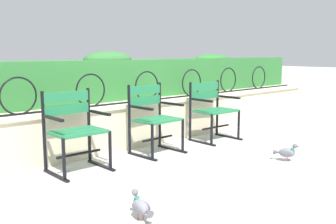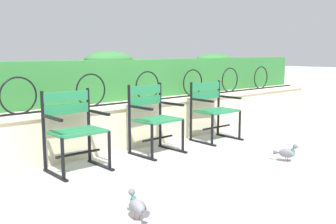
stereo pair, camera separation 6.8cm
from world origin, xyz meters
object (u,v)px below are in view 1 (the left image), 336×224
object	(u,v)px
park_chair_centre	(153,117)
park_chair_left	(75,128)
park_chair_right	(212,109)
pigeon_near_chairs	(141,206)
pigeon_far_side	(286,152)

from	to	relation	value
park_chair_centre	park_chair_left	bearing A→B (deg)	179.52
park_chair_right	park_chair_left	bearing A→B (deg)	179.46
park_chair_left	pigeon_near_chairs	distance (m)	1.58
park_chair_right	pigeon_near_chairs	bearing A→B (deg)	-149.95
pigeon_near_chairs	park_chair_left	bearing A→B (deg)	78.63
park_chair_right	park_chair_centre	bearing A→B (deg)	179.40
park_chair_left	pigeon_near_chairs	size ratio (longest dim) A/B	3.04
pigeon_near_chairs	pigeon_far_side	xyz separation A→B (m)	(2.32, 0.10, 0.00)
park_chair_centre	pigeon_far_side	size ratio (longest dim) A/B	3.18
pigeon_far_side	park_chair_left	bearing A→B (deg)	145.08
park_chair_centre	park_chair_right	distance (m)	1.14
park_chair_left	park_chair_centre	size ratio (longest dim) A/B	0.99
park_chair_right	pigeon_far_side	distance (m)	1.45
park_chair_left	park_chair_centre	bearing A→B (deg)	-0.48
park_chair_centre	park_chair_right	bearing A→B (deg)	-0.60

